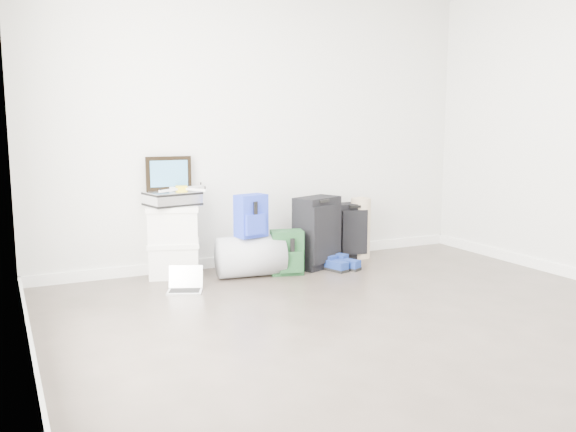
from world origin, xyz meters
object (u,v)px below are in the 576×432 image
duffel_bag (251,256)px  carry_on (349,231)px  laptop (185,285)px  briefcase (172,199)px  large_suitcase (317,232)px  boxes_stack (174,241)px

duffel_bag → carry_on: carry_on is taller
carry_on → laptop: (-1.88, -0.48, -0.24)m
briefcase → laptop: 0.84m
large_suitcase → carry_on: 0.54m
briefcase → duffel_bag: 0.87m
duffel_bag → boxes_stack: bearing=162.0°
large_suitcase → carry_on: (0.49, 0.22, -0.06)m
boxes_stack → duffel_bag: bearing=-8.9°
duffel_bag → large_suitcase: 0.73m
duffel_bag → carry_on: size_ratio=1.05×
boxes_stack → large_suitcase: 1.36m
briefcase → laptop: (-0.05, -0.52, -0.66)m
laptop → large_suitcase: bearing=33.7°
boxes_stack → carry_on: 1.83m
carry_on → laptop: carry_on is taller
duffel_bag → laptop: size_ratio=1.76×
boxes_stack → large_suitcase: bearing=5.8°
boxes_stack → large_suitcase: (1.33, -0.26, 0.02)m
boxes_stack → briefcase: size_ratio=1.48×
duffel_bag → laptop: duffel_bag is taller
boxes_stack → briefcase: bearing=-59.0°
boxes_stack → carry_on: bearing=15.7°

